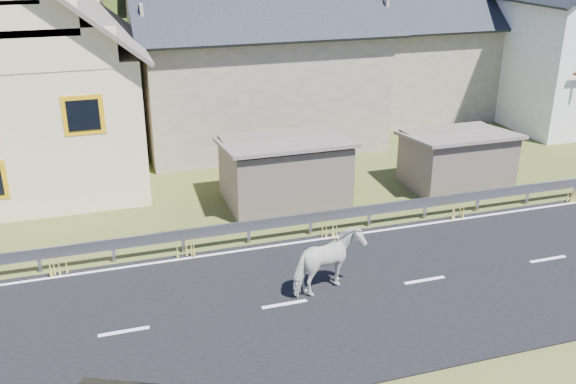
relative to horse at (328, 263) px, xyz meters
name	(u,v)px	position (x,y,z in m)	size (l,w,h in m)	color
ground	(425,282)	(2.72, -0.30, -0.88)	(160.00, 160.00, 0.00)	#384615
road	(425,281)	(2.72, -0.30, -0.86)	(60.00, 7.00, 0.04)	black
lane_markings	(425,280)	(2.72, -0.30, -0.84)	(60.00, 6.60, 0.01)	silver
guardrail	(370,210)	(2.72, 3.38, -0.32)	(28.10, 0.09, 0.75)	#93969B
shed_left	(284,172)	(0.72, 6.20, 0.22)	(4.30, 3.30, 2.40)	#6E5E51
shed_right	(456,160)	(7.22, 5.70, 0.12)	(3.80, 2.90, 2.20)	#6E5E51
house_cream	(33,62)	(-7.28, 11.70, 3.48)	(7.80, 9.80, 8.30)	#FFE6B5
house_stone_a	(249,32)	(1.72, 14.70, 3.75)	(10.80, 9.80, 8.90)	tan
house_stone_b	(426,26)	(11.72, 16.70, 3.36)	(9.80, 8.80, 8.10)	tan
house_white	(564,12)	(17.72, 13.70, 4.18)	(8.80, 10.80, 9.70)	white
mountain	(130,37)	(7.72, 179.70, -20.88)	(440.00, 280.00, 260.00)	#253A15
horse	(328,263)	(0.00, 0.00, 0.00)	(1.99, 0.91, 1.68)	beige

